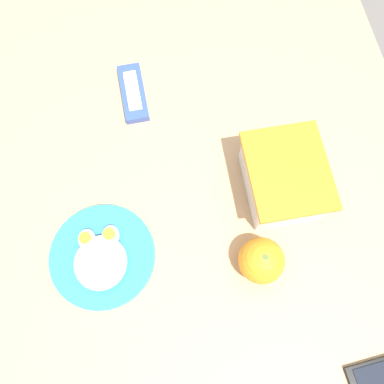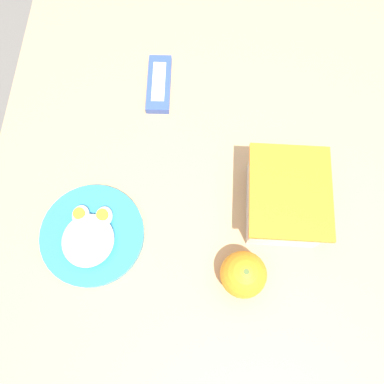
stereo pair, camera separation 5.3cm
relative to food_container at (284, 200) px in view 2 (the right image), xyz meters
The scene contains 6 objects.
ground_plane 0.79m from the food_container, 76.75° to the right, with size 10.00×10.00×0.00m, color #66605B.
table 0.20m from the food_container, 76.75° to the right, with size 1.30×0.94×0.73m.
food_container is the anchor object (origin of this frame).
orange_fruit 0.17m from the food_container, 27.51° to the right, with size 0.09×0.09×0.09m.
rice_plate 0.38m from the food_container, 77.01° to the right, with size 0.21×0.21×0.05m.
candy_bar 0.39m from the food_container, 135.25° to the right, with size 0.15×0.06×0.02m.
Camera 2 is at (0.19, -0.02, 1.48)m, focal length 35.00 mm.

